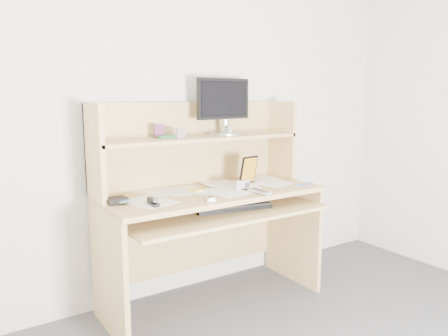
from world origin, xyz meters
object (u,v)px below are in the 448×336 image
game_case (248,170)px  desk (206,197)px  tv_remote (260,192)px  keyboard (231,206)px  monitor (224,105)px

game_case → desk: bearing=161.7°
tv_remote → game_case: 0.30m
desk → keyboard: 0.21m
keyboard → tv_remote: tv_remote is taller
desk → tv_remote: size_ratio=8.55×
game_case → monitor: 0.47m
desk → tv_remote: bearing=-58.4°
desk → keyboard: size_ratio=2.77×
tv_remote → game_case: game_case is taller
tv_remote → desk: bearing=113.9°
desk → tv_remote: (0.19, -0.32, 0.07)m
desk → monitor: 0.63m
keyboard → tv_remote: (0.13, -0.12, 0.10)m
monitor → tv_remote: bearing=-99.5°
tv_remote → monitor: size_ratio=0.38×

